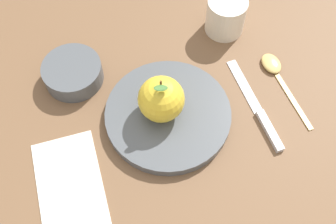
% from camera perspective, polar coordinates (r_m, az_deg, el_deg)
% --- Properties ---
extents(ground_plane, '(2.40, 2.40, 0.00)m').
position_cam_1_polar(ground_plane, '(0.71, 1.76, -1.24)').
color(ground_plane, brown).
extents(dinner_plate, '(0.22, 0.22, 0.02)m').
position_cam_1_polar(dinner_plate, '(0.70, -0.00, -0.34)').
color(dinner_plate, '#4C5156').
rests_on(dinner_plate, ground_plane).
extents(apple, '(0.08, 0.08, 0.09)m').
position_cam_1_polar(apple, '(0.66, -0.97, 1.84)').
color(apple, gold).
rests_on(apple, dinner_plate).
extents(side_bowl, '(0.11, 0.11, 0.04)m').
position_cam_1_polar(side_bowl, '(0.76, -13.45, 5.63)').
color(side_bowl, '#4C5156').
rests_on(side_bowl, ground_plane).
extents(cup, '(0.08, 0.08, 0.07)m').
position_cam_1_polar(cup, '(0.81, 8.26, 13.65)').
color(cup, silver).
rests_on(cup, ground_plane).
extents(knife, '(0.20, 0.08, 0.01)m').
position_cam_1_polar(knife, '(0.73, 12.83, 0.07)').
color(knife, silver).
rests_on(knife, ground_plane).
extents(spoon, '(0.17, 0.08, 0.01)m').
position_cam_1_polar(spoon, '(0.79, 15.14, 5.59)').
color(spoon, '#D8B766').
rests_on(spoon, ground_plane).
extents(linen_napkin, '(0.20, 0.15, 0.00)m').
position_cam_1_polar(linen_napkin, '(0.68, -13.81, -10.16)').
color(linen_napkin, silver).
rests_on(linen_napkin, ground_plane).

